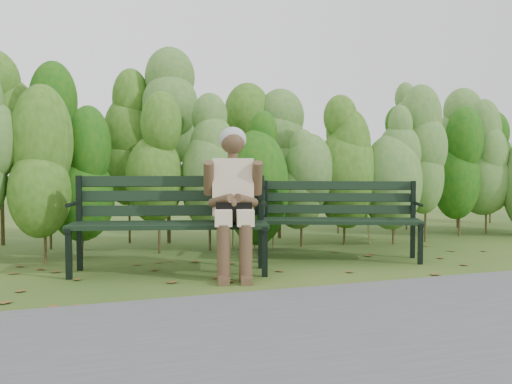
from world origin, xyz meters
name	(u,v)px	position (x,y,z in m)	size (l,w,h in m)	color
ground	(268,270)	(0.00, 0.00, 0.00)	(80.00, 80.00, 0.00)	#264616
footpath	(393,327)	(0.00, -2.20, 0.01)	(60.00, 2.50, 0.01)	#474749
hedge_band	(215,146)	(0.00, 1.86, 1.26)	(11.04, 1.67, 2.42)	#47381E
leaf_litter	(243,279)	(-0.40, -0.39, 0.00)	(5.74, 1.93, 0.01)	brown
bench_left	(170,215)	(-0.93, 0.23, 0.55)	(1.95, 1.09, 0.93)	black
bench_right	(339,213)	(0.97, 0.34, 0.50)	(1.78, 1.19, 0.85)	black
seated_woman	(233,192)	(-0.40, -0.12, 0.78)	(0.60, 0.88, 1.40)	beige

